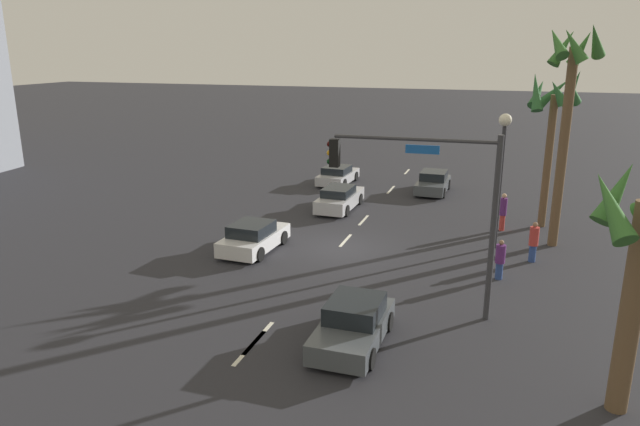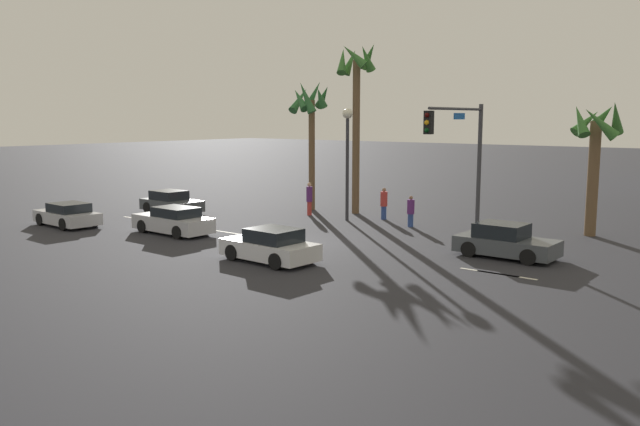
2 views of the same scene
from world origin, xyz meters
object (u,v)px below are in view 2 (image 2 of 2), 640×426
object	(u,v)px
palm_tree_1	(596,143)
car_4	(505,242)
pedestrian_1	(309,198)
streetlamp	(347,142)
car_3	(68,215)
palm_tree_2	(310,112)
car_1	(270,246)
palm_tree_0	(356,91)
car_2	(171,203)
traffic_signal	(463,148)
car_0	(173,221)
pedestrian_0	(411,211)
pedestrian_2	(384,203)

from	to	relation	value
palm_tree_1	car_4	bearing A→B (deg)	-100.16
pedestrian_1	palm_tree_1	distance (m)	15.62
streetlamp	car_4	bearing A→B (deg)	-19.82
car_4	streetlamp	bearing A→B (deg)	160.18
car_3	palm_tree_2	size ratio (longest dim) A/B	0.51
car_1	palm_tree_0	xyz separation A→B (m)	(-5.01, 12.94, 6.56)
car_2	car_4	size ratio (longest dim) A/B	0.99
car_1	pedestrian_1	bearing A→B (deg)	122.06
car_4	palm_tree_2	bearing A→B (deg)	158.26
palm_tree_2	car_2	bearing A→B (deg)	-131.64
car_1	palm_tree_1	world-z (taller)	palm_tree_1
pedestrian_1	palm_tree_1	bearing A→B (deg)	11.69
palm_tree_0	car_3	bearing A→B (deg)	-124.95
palm_tree_1	traffic_signal	bearing A→B (deg)	-128.84
pedestrian_1	car_0	bearing A→B (deg)	-98.49
car_0	palm_tree_0	world-z (taller)	palm_tree_0
streetlamp	pedestrian_0	xyz separation A→B (m)	(3.87, 0.29, -3.46)
pedestrian_0	palm_tree_2	distance (m)	9.89
car_1	streetlamp	bearing A→B (deg)	110.01
car_1	streetlamp	xyz separation A→B (m)	(-3.79, 10.40, 3.68)
car_2	car_3	world-z (taller)	car_2
streetlamp	palm_tree_0	xyz separation A→B (m)	(-1.22, 2.53, 2.88)
pedestrian_0	pedestrian_1	xyz separation A→B (m)	(-6.75, -0.05, 0.17)
car_0	pedestrian_0	distance (m)	12.08
car_3	car_1	bearing A→B (deg)	0.87
palm_tree_1	pedestrian_2	bearing A→B (deg)	-170.75
streetlamp	pedestrian_2	distance (m)	3.99
pedestrian_0	traffic_signal	bearing A→B (deg)	-29.60
car_3	car_4	world-z (taller)	car_4
car_0	car_4	size ratio (longest dim) A/B	1.10
traffic_signal	pedestrian_2	bearing A→B (deg)	151.16
car_2	streetlamp	world-z (taller)	streetlamp
car_2	pedestrian_1	world-z (taller)	pedestrian_1
palm_tree_2	traffic_signal	bearing A→B (deg)	-18.59
car_2	traffic_signal	world-z (taller)	traffic_signal
pedestrian_1	palm_tree_2	distance (m)	5.54
car_0	traffic_signal	xyz separation A→B (m)	(12.01, 6.74, 3.67)
traffic_signal	car_1	bearing A→B (deg)	-115.34
car_1	pedestrian_2	size ratio (longest dim) A/B	2.29
traffic_signal	palm_tree_0	world-z (taller)	palm_tree_0
pedestrian_2	palm_tree_0	world-z (taller)	palm_tree_0
car_0	palm_tree_2	size ratio (longest dim) A/B	0.56
car_1	traffic_signal	size ratio (longest dim) A/B	0.65
palm_tree_0	pedestrian_1	bearing A→B (deg)	-125.94
palm_tree_2	car_4	bearing A→B (deg)	-21.74
traffic_signal	streetlamp	xyz separation A→B (m)	(-7.80, 1.94, 0.01)
traffic_signal	pedestrian_0	xyz separation A→B (m)	(-3.92, 2.23, -3.45)
traffic_signal	pedestrian_2	size ratio (longest dim) A/B	3.54
streetlamp	pedestrian_1	size ratio (longest dim) A/B	3.21
car_2	pedestrian_2	world-z (taller)	pedestrian_2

